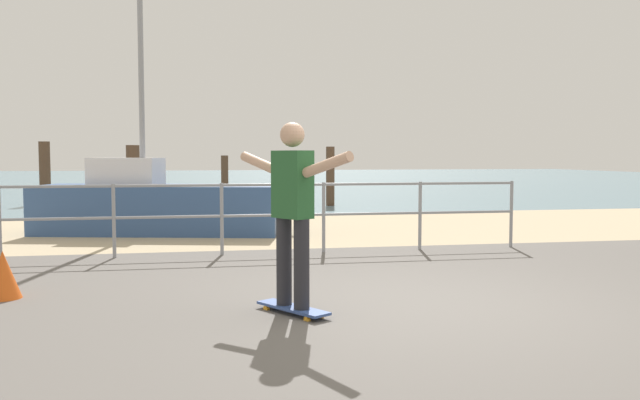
{
  "coord_description": "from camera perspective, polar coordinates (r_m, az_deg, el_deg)",
  "views": [
    {
      "loc": [
        -2.1,
        -5.87,
        1.44
      ],
      "look_at": [
        -0.64,
        2.0,
        0.9
      ],
      "focal_mm": 37.03,
      "sensor_mm": 36.0,
      "label": 1
    }
  ],
  "objects": [
    {
      "name": "traffic_cone",
      "position": [
        7.3,
        -25.71,
        -5.91
      ],
      "size": [
        0.36,
        0.36,
        0.5
      ],
      "primitive_type": "cone",
      "color": "#E55919",
      "rests_on": "ground"
    },
    {
      "name": "skateboarder",
      "position": [
        5.86,
        -2.39,
        -0.27
      ],
      "size": [
        0.85,
        1.27,
        1.65
      ],
      "color": "#26262B",
      "rests_on": "skateboard"
    },
    {
      "name": "groyne_post_3",
      "position": [
        18.79,
        0.89,
        2.05
      ],
      "size": [
        0.24,
        0.24,
        1.7
      ],
      "primitive_type": "cylinder",
      "color": "#513826",
      "rests_on": "ground"
    },
    {
      "name": "skateboard",
      "position": [
        6.01,
        -2.37,
        -9.34
      ],
      "size": [
        0.6,
        0.78,
        0.08
      ],
      "color": "#334C8C",
      "rests_on": "ground"
    },
    {
      "name": "groyne_post_1",
      "position": [
        18.65,
        -15.84,
        1.93
      ],
      "size": [
        0.36,
        0.36,
        1.73
      ],
      "primitive_type": "cylinder",
      "color": "#513826",
      "rests_on": "ground"
    },
    {
      "name": "sea_surface",
      "position": [
        40.95,
        -7.59,
        1.79
      ],
      "size": [
        72.0,
        50.0,
        0.04
      ],
      "primitive_type": "cube",
      "color": "slate",
      "rests_on": "ground"
    },
    {
      "name": "groyne_post_0",
      "position": [
        21.16,
        -22.68,
        2.17
      ],
      "size": [
        0.32,
        0.32,
        1.86
      ],
      "primitive_type": "cylinder",
      "color": "#513826",
      "rests_on": "ground"
    },
    {
      "name": "sailboat",
      "position": [
        12.41,
        -12.99,
        -0.47
      ],
      "size": [
        5.07,
        2.35,
        5.69
      ],
      "color": "#335184",
      "rests_on": "ground"
    },
    {
      "name": "beach_strip",
      "position": [
        13.12,
        -1.26,
        -2.45
      ],
      "size": [
        24.0,
        6.0,
        0.04
      ],
      "primitive_type": "cube",
      "color": "tan",
      "rests_on": "ground"
    },
    {
      "name": "groyne_post_2",
      "position": [
        24.91,
        -8.24,
        2.16
      ],
      "size": [
        0.27,
        0.27,
        1.45
      ],
      "primitive_type": "cylinder",
      "color": "#513826",
      "rests_on": "ground"
    },
    {
      "name": "ground_plane",
      "position": [
        5.49,
        12.59,
        -11.42
      ],
      "size": [
        24.0,
        10.0,
        0.04
      ],
      "primitive_type": "cube",
      "color": "#605B56",
      "rests_on": "ground"
    },
    {
      "name": "railing_fence",
      "position": [
        9.51,
        -8.5,
        -0.7
      ],
      "size": [
        8.95,
        0.05,
        1.05
      ],
      "color": "gray",
      "rests_on": "ground"
    }
  ]
}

